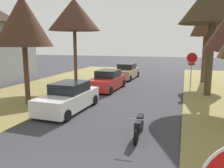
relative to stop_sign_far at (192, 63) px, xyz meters
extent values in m
cylinder|color=#9EA0A5|center=(0.00, 0.10, -1.02)|extent=(0.07, 0.29, 2.25)
cylinder|color=white|center=(0.00, -0.04, 0.42)|extent=(0.81, 0.15, 0.80)
cylinder|color=red|center=(0.00, -0.04, 0.42)|extent=(0.77, 0.16, 0.76)
cube|color=red|center=(0.00, 0.01, -0.05)|extent=(0.48, 0.08, 0.20)
cylinder|color=#473D26|center=(1.13, -1.30, 0.35)|extent=(0.47, 0.47, 4.98)
cone|color=#392D1B|center=(1.13, -1.30, 4.34)|extent=(4.53, 4.53, 3.00)
cylinder|color=#473D26|center=(1.64, -1.54, 3.21)|extent=(0.72, 1.21, 0.91)
cylinder|color=#473D26|center=(1.59, -1.53, 3.26)|extent=(0.72, 1.13, 0.99)
cylinder|color=brown|center=(1.25, 4.60, 0.01)|extent=(0.49, 0.49, 4.30)
cone|color=#462E1E|center=(1.25, 4.60, 3.89)|extent=(2.88, 2.88, 3.47)
cylinder|color=brown|center=(1.09, 4.05, 2.89)|extent=(1.33, 0.59, 1.61)
cylinder|color=brown|center=(0.92, 5.00, 2.71)|extent=(1.07, 0.94, 1.25)
cylinder|color=brown|center=(0.82, 4.32, 2.54)|extent=(0.81, 1.09, 0.94)
cylinder|color=brown|center=(-9.51, -7.19, -0.41)|extent=(0.30, 0.30, 3.47)
cone|color=#42291D|center=(-9.51, -7.19, 2.80)|extent=(3.35, 3.35, 2.95)
cylinder|color=brown|center=(-9.84, -6.90, 1.77)|extent=(0.75, 0.83, 0.99)
cylinder|color=brown|center=(-9.08, -7.53, 2.06)|extent=(0.85, 1.02, 1.55)
cylinder|color=brown|center=(-9.80, -6.94, 1.99)|extent=(0.67, 0.75, 1.40)
cylinder|color=brown|center=(-9.54, -0.61, 0.21)|extent=(0.28, 0.28, 4.71)
cone|color=#43281E|center=(-9.54, -0.61, 3.89)|extent=(4.35, 4.35, 2.64)
cylinder|color=brown|center=(-9.24, -0.06, 3.14)|extent=(1.24, 0.76, 1.24)
cylinder|color=brown|center=(-9.32, -0.99, 3.35)|extent=(0.92, 0.62, 1.62)
cylinder|color=brown|center=(-9.22, -0.72, 3.12)|extent=(0.36, 0.79, 1.18)
cube|color=white|center=(-6.58, -7.54, -1.60)|extent=(1.96, 4.46, 0.85)
cube|color=black|center=(-6.57, -7.32, -0.89)|extent=(1.67, 2.08, 0.56)
cylinder|color=black|center=(-5.76, -9.22, -1.89)|extent=(0.22, 0.61, 0.60)
cylinder|color=black|center=(-7.50, -9.16, -1.89)|extent=(0.22, 0.61, 0.60)
cylinder|color=black|center=(-5.65, -5.92, -1.89)|extent=(0.22, 0.61, 0.60)
cylinder|color=black|center=(-7.39, -5.86, -1.89)|extent=(0.22, 0.61, 0.60)
cube|color=red|center=(-6.39, -1.33, -1.60)|extent=(1.96, 4.46, 0.85)
cube|color=black|center=(-6.38, -1.11, -0.89)|extent=(1.67, 2.08, 0.56)
cylinder|color=black|center=(-5.57, -3.01, -1.89)|extent=(0.22, 0.61, 0.60)
cylinder|color=black|center=(-7.31, -2.95, -1.89)|extent=(0.22, 0.61, 0.60)
cylinder|color=black|center=(-5.47, 0.29, -1.89)|extent=(0.22, 0.61, 0.60)
cylinder|color=black|center=(-7.20, 0.35, -1.89)|extent=(0.22, 0.61, 0.60)
cube|color=tan|center=(-6.34, 4.80, -1.60)|extent=(1.96, 4.46, 0.85)
cube|color=black|center=(-6.34, 5.02, -0.89)|extent=(1.67, 2.08, 0.56)
cylinder|color=black|center=(-5.53, 3.13, -1.89)|extent=(0.22, 0.61, 0.60)
cylinder|color=black|center=(-7.27, 3.18, -1.89)|extent=(0.22, 0.61, 0.60)
cylinder|color=black|center=(-5.42, 6.42, -1.89)|extent=(0.22, 0.61, 0.60)
cylinder|color=black|center=(-7.16, 6.48, -1.89)|extent=(0.22, 0.61, 0.60)
cylinder|color=black|center=(-2.08, -10.71, -1.89)|extent=(0.12, 0.60, 0.60)
cylinder|color=black|center=(-2.13, -9.26, -1.89)|extent=(0.12, 0.60, 0.60)
cube|color=black|center=(-2.10, -9.99, -1.61)|extent=(0.28, 1.02, 0.36)
cube|color=black|center=(-2.11, -9.74, -1.41)|extent=(0.24, 0.57, 0.12)
cylinder|color=#9EA0A5|center=(-2.08, -10.61, -1.24)|extent=(0.60, 0.06, 0.04)
camera|label=1|loc=(-0.50, -18.61, 1.55)|focal=36.81mm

